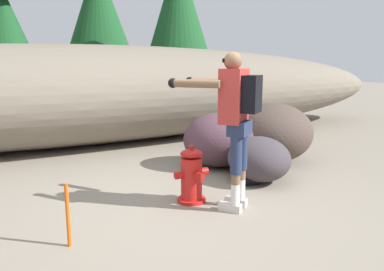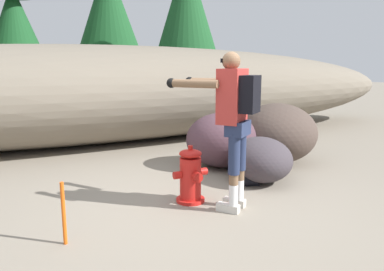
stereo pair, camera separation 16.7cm
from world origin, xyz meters
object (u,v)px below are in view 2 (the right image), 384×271
(utility_worker, at_px, (232,111))
(spare_backpack, at_px, (248,169))
(fire_hydrant, at_px, (191,176))
(boulder_large, at_px, (277,133))
(boulder_mid, at_px, (222,140))
(survey_stake, at_px, (64,213))
(boulder_small, at_px, (260,159))

(utility_worker, xyz_separation_m, spare_backpack, (0.69, 0.65, -0.92))
(fire_hydrant, distance_m, spare_backpack, 1.03)
(boulder_large, xyz_separation_m, boulder_mid, (-0.99, 0.15, -0.06))
(utility_worker, relative_size, survey_stake, 2.96)
(boulder_mid, bearing_deg, utility_worker, -118.33)
(fire_hydrant, distance_m, boulder_small, 1.30)
(boulder_small, xyz_separation_m, survey_stake, (-2.80, -0.76, -0.01))
(spare_backpack, xyz_separation_m, survey_stake, (-2.53, -0.69, 0.08))
(boulder_large, bearing_deg, boulder_small, -140.18)
(spare_backpack, xyz_separation_m, boulder_mid, (0.18, 0.97, 0.22))
(boulder_mid, bearing_deg, boulder_small, -84.77)
(boulder_large, xyz_separation_m, survey_stake, (-3.70, -1.51, -0.20))
(boulder_large, relative_size, boulder_small, 1.33)
(utility_worker, xyz_separation_m, survey_stake, (-1.84, -0.04, -0.83))
(boulder_large, bearing_deg, boulder_mid, 171.49)
(spare_backpack, relative_size, survey_stake, 0.78)
(spare_backpack, height_order, survey_stake, survey_stake)
(boulder_large, distance_m, boulder_mid, 1.00)
(boulder_small, relative_size, survey_stake, 1.78)
(fire_hydrant, xyz_separation_m, boulder_small, (1.26, 0.30, -0.00))
(utility_worker, height_order, spare_backpack, utility_worker)
(fire_hydrant, relative_size, boulder_small, 0.65)
(survey_stake, bearing_deg, fire_hydrant, 16.62)
(boulder_small, height_order, survey_stake, boulder_small)
(boulder_small, distance_m, survey_stake, 2.90)
(spare_backpack, bearing_deg, boulder_mid, -169.77)
(utility_worker, bearing_deg, boulder_large, -87.74)
(spare_backpack, xyz_separation_m, boulder_small, (0.26, 0.06, 0.10))
(boulder_large, bearing_deg, spare_backpack, -144.94)
(fire_hydrant, relative_size, boulder_mid, 0.59)
(utility_worker, height_order, boulder_small, utility_worker)
(utility_worker, distance_m, spare_backpack, 1.32)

